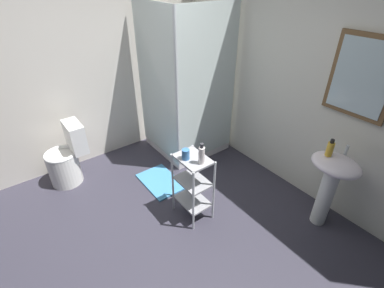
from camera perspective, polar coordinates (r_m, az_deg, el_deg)
The scene contains 12 objects.
ground_plane at distance 2.95m, azimuth -7.16°, elevation -19.41°, with size 4.20×4.20×0.02m, color #312F3B.
wall_back at distance 3.29m, azimuth 20.68°, elevation 11.88°, with size 4.20×0.14×2.50m.
wall_left at distance 3.74m, azimuth -23.62°, elevation 13.56°, with size 0.10×4.20×2.50m, color beige.
shower_stall at distance 3.92m, azimuth -1.48°, elevation 4.54°, with size 0.92×0.92×2.00m.
pedestal_sink at distance 3.02m, azimuth 26.57°, elevation -6.31°, with size 0.46×0.37×0.81m.
sink_faucet at distance 2.97m, azimuth 29.01°, elevation -1.09°, with size 0.03×0.03×0.10m, color silver.
toilet at distance 3.73m, azimuth -24.18°, elevation -2.89°, with size 0.37×0.49×0.76m.
storage_cart at distance 2.88m, azimuth 0.18°, elevation -7.83°, with size 0.38×0.28×0.74m.
hand_soap_bottle at distance 2.87m, azimuth 26.37°, elevation -0.85°, with size 0.06×0.06×0.17m.
lotion_bottle_white at distance 2.57m, azimuth 1.97°, elevation -2.25°, with size 0.06×0.06×0.22m.
rinse_cup at distance 2.65m, azimuth -1.30°, elevation -2.11°, with size 0.07×0.07×0.11m, color #3870B2.
bath_mat at distance 3.58m, azimuth -6.42°, elevation -7.58°, with size 0.60×0.40×0.02m, color teal.
Camera 1 is at (1.65, -0.80, 2.30)m, focal length 26.11 mm.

